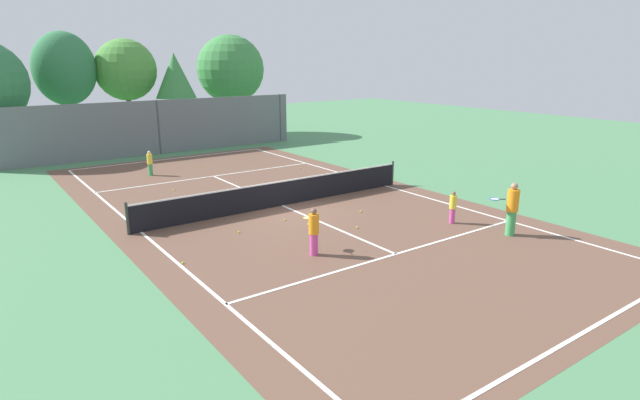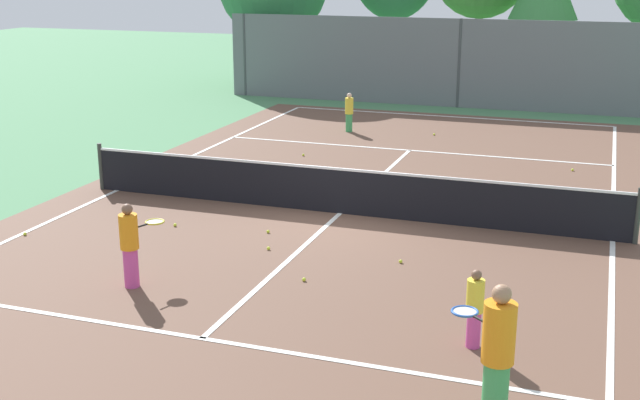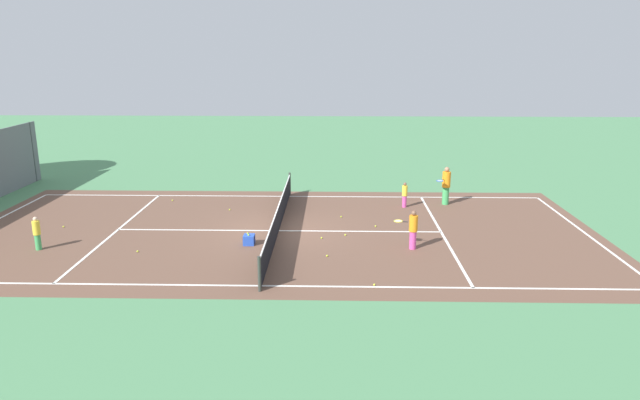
{
  "view_description": "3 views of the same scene",
  "coord_description": "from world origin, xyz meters",
  "px_view_note": "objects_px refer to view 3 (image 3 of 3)",
  "views": [
    {
      "loc": [
        -10.12,
        -16.64,
        5.6
      ],
      "look_at": [
        -0.17,
        -2.8,
        0.89
      ],
      "focal_mm": 28.9,
      "sensor_mm": 36.0,
      "label": 1
    },
    {
      "loc": [
        5.1,
        -15.9,
        5.17
      ],
      "look_at": [
        0.28,
        -2.1,
        0.9
      ],
      "focal_mm": 46.03,
      "sensor_mm": 36.0,
      "label": 2
    },
    {
      "loc": [
        -21.84,
        -2.2,
        7.0
      ],
      "look_at": [
        -0.16,
        -1.64,
        1.32
      ],
      "focal_mm": 32.61,
      "sensor_mm": 36.0,
      "label": 3
    }
  ],
  "objects_px": {
    "player_2": "(405,195)",
    "tennis_ball_5": "(345,235)",
    "tennis_ball_0": "(374,285)",
    "tennis_ball_6": "(341,217)",
    "ball_crate": "(249,240)",
    "tennis_ball_1": "(64,227)",
    "tennis_ball_3": "(376,226)",
    "player_0": "(37,233)",
    "tennis_ball_7": "(322,238)",
    "player_3": "(446,185)",
    "player_1": "(413,229)",
    "tennis_ball_9": "(138,251)",
    "tennis_ball_8": "(230,210)",
    "tennis_ball_4": "(173,200)",
    "tennis_ball_2": "(327,256)"
  },
  "relations": [
    {
      "from": "tennis_ball_1",
      "to": "tennis_ball_6",
      "type": "height_order",
      "value": "same"
    },
    {
      "from": "tennis_ball_2",
      "to": "tennis_ball_6",
      "type": "distance_m",
      "value": 4.85
    },
    {
      "from": "tennis_ball_1",
      "to": "tennis_ball_5",
      "type": "relative_size",
      "value": 1.0
    },
    {
      "from": "tennis_ball_8",
      "to": "player_1",
      "type": "bearing_deg",
      "value": -123.44
    },
    {
      "from": "tennis_ball_7",
      "to": "player_1",
      "type": "bearing_deg",
      "value": -107.64
    },
    {
      "from": "tennis_ball_8",
      "to": "tennis_ball_4",
      "type": "bearing_deg",
      "value": 62.59
    },
    {
      "from": "tennis_ball_8",
      "to": "tennis_ball_9",
      "type": "xyz_separation_m",
      "value": [
        -5.55,
        2.3,
        0.0
      ]
    },
    {
      "from": "tennis_ball_3",
      "to": "player_0",
      "type": "bearing_deg",
      "value": 103.9
    },
    {
      "from": "tennis_ball_5",
      "to": "tennis_ball_3",
      "type": "bearing_deg",
      "value": -46.75
    },
    {
      "from": "tennis_ball_0",
      "to": "tennis_ball_3",
      "type": "bearing_deg",
      "value": -4.2
    },
    {
      "from": "tennis_ball_7",
      "to": "ball_crate",
      "type": "bearing_deg",
      "value": 105.09
    },
    {
      "from": "player_1",
      "to": "player_3",
      "type": "distance_m",
      "value": 6.63
    },
    {
      "from": "player_2",
      "to": "tennis_ball_5",
      "type": "distance_m",
      "value": 5.08
    },
    {
      "from": "player_0",
      "to": "tennis_ball_3",
      "type": "height_order",
      "value": "player_0"
    },
    {
      "from": "ball_crate",
      "to": "tennis_ball_1",
      "type": "height_order",
      "value": "ball_crate"
    },
    {
      "from": "tennis_ball_6",
      "to": "tennis_ball_9",
      "type": "xyz_separation_m",
      "value": [
        -4.55,
        7.25,
        0.0
      ]
    },
    {
      "from": "tennis_ball_2",
      "to": "tennis_ball_3",
      "type": "bearing_deg",
      "value": -28.66
    },
    {
      "from": "tennis_ball_2",
      "to": "tennis_ball_6",
      "type": "bearing_deg",
      "value": -6.3
    },
    {
      "from": "player_2",
      "to": "tennis_ball_4",
      "type": "xyz_separation_m",
      "value": [
        0.82,
        10.83,
        -0.55
      ]
    },
    {
      "from": "player_3",
      "to": "tennis_ball_1",
      "type": "relative_size",
      "value": 26.61
    },
    {
      "from": "tennis_ball_7",
      "to": "player_0",
      "type": "bearing_deg",
      "value": 98.32
    },
    {
      "from": "tennis_ball_0",
      "to": "tennis_ball_6",
      "type": "distance_m",
      "value": 7.39
    },
    {
      "from": "tennis_ball_8",
      "to": "tennis_ball_7",
      "type": "bearing_deg",
      "value": -132.89
    },
    {
      "from": "player_2",
      "to": "tennis_ball_5",
      "type": "height_order",
      "value": "player_2"
    },
    {
      "from": "player_0",
      "to": "tennis_ball_7",
      "type": "distance_m",
      "value": 10.24
    },
    {
      "from": "tennis_ball_2",
      "to": "tennis_ball_5",
      "type": "distance_m",
      "value": 2.43
    },
    {
      "from": "player_2",
      "to": "player_3",
      "type": "bearing_deg",
      "value": -74.44
    },
    {
      "from": "player_2",
      "to": "tennis_ball_4",
      "type": "height_order",
      "value": "player_2"
    },
    {
      "from": "ball_crate",
      "to": "player_2",
      "type": "bearing_deg",
      "value": -49.75
    },
    {
      "from": "tennis_ball_3",
      "to": "tennis_ball_7",
      "type": "distance_m",
      "value": 2.65
    },
    {
      "from": "player_1",
      "to": "player_2",
      "type": "height_order",
      "value": "player_1"
    },
    {
      "from": "tennis_ball_3",
      "to": "tennis_ball_5",
      "type": "bearing_deg",
      "value": 133.25
    },
    {
      "from": "player_1",
      "to": "tennis_ball_8",
      "type": "bearing_deg",
      "value": 56.56
    },
    {
      "from": "player_1",
      "to": "tennis_ball_9",
      "type": "xyz_separation_m",
      "value": [
        -0.62,
        9.76,
        -0.71
      ]
    },
    {
      "from": "player_0",
      "to": "player_1",
      "type": "xyz_separation_m",
      "value": [
        0.44,
        -13.39,
        0.11
      ]
    },
    {
      "from": "tennis_ball_1",
      "to": "tennis_ball_7",
      "type": "xyz_separation_m",
      "value": [
        -1.18,
        -10.43,
        0.0
      ]
    },
    {
      "from": "player_2",
      "to": "tennis_ball_5",
      "type": "xyz_separation_m",
      "value": [
        -4.23,
        2.74,
        -0.55
      ]
    },
    {
      "from": "tennis_ball_2",
      "to": "tennis_ball_4",
      "type": "distance_m",
      "value": 10.46
    },
    {
      "from": "player_1",
      "to": "tennis_ball_9",
      "type": "bearing_deg",
      "value": 93.65
    },
    {
      "from": "player_2",
      "to": "tennis_ball_9",
      "type": "distance_m",
      "value": 11.94
    },
    {
      "from": "player_2",
      "to": "player_3",
      "type": "height_order",
      "value": "player_3"
    },
    {
      "from": "tennis_ball_9",
      "to": "player_1",
      "type": "bearing_deg",
      "value": -86.35
    },
    {
      "from": "tennis_ball_0",
      "to": "tennis_ball_4",
      "type": "distance_m",
      "value": 13.29
    },
    {
      "from": "tennis_ball_5",
      "to": "tennis_ball_6",
      "type": "distance_m",
      "value": 2.5
    },
    {
      "from": "tennis_ball_5",
      "to": "tennis_ball_1",
      "type": "bearing_deg",
      "value": 86.03
    },
    {
      "from": "tennis_ball_0",
      "to": "tennis_ball_1",
      "type": "xyz_separation_m",
      "value": [
        5.63,
        12.14,
        0.0
      ]
    },
    {
      "from": "tennis_ball_5",
      "to": "tennis_ball_8",
      "type": "bearing_deg",
      "value": 55.51
    },
    {
      "from": "tennis_ball_1",
      "to": "tennis_ball_6",
      "type": "xyz_separation_m",
      "value": [
        1.7,
        -11.2,
        0.0
      ]
    },
    {
      "from": "tennis_ball_6",
      "to": "player_0",
      "type": "bearing_deg",
      "value": 111.84
    },
    {
      "from": "tennis_ball_4",
      "to": "player_1",
      "type": "bearing_deg",
      "value": -121.8
    }
  ]
}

